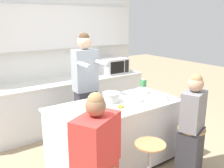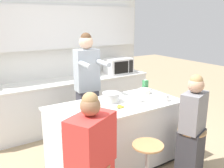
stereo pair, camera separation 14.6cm
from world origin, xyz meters
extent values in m
plane|color=tan|center=(0.00, 0.00, 0.00)|extent=(16.00, 16.00, 0.00)
cube|color=silver|center=(0.00, 1.93, 1.35)|extent=(3.51, 0.06, 2.70)
cube|color=silver|center=(0.00, 1.82, 1.83)|extent=(3.23, 0.16, 0.75)
cube|color=silver|center=(0.00, 1.59, 0.43)|extent=(3.23, 0.58, 0.86)
cube|color=silver|center=(0.00, 1.59, 0.88)|extent=(3.26, 0.61, 0.03)
cube|color=black|center=(0.00, 0.00, 0.03)|extent=(1.64, 0.70, 0.06)
cube|color=silver|center=(0.00, 0.00, 0.47)|extent=(1.72, 0.78, 0.81)
cube|color=silver|center=(0.00, 0.00, 0.89)|extent=(1.76, 0.82, 0.03)
cylinder|color=tan|center=(-0.70, -0.66, 0.61)|extent=(0.35, 0.35, 0.02)
cylinder|color=tan|center=(0.00, -0.66, 0.61)|extent=(0.35, 0.35, 0.02)
cylinder|color=#B7BABC|center=(0.70, -0.68, 0.31)|extent=(0.04, 0.04, 0.59)
cylinder|color=tan|center=(0.70, -0.68, 0.61)|extent=(0.35, 0.35, 0.02)
cube|color=#383842|center=(-0.02, 0.76, 0.45)|extent=(0.31, 0.24, 0.91)
cube|color=#9EA8B2|center=(-0.02, 0.76, 1.22)|extent=(0.37, 0.25, 0.63)
cylinder|color=#9EA8B2|center=(-0.18, 0.48, 1.36)|extent=(0.10, 0.35, 0.07)
cylinder|color=#9EA8B2|center=(0.10, 0.46, 1.36)|extent=(0.10, 0.35, 0.07)
sphere|color=#DBB293|center=(-0.02, 0.76, 1.64)|extent=(0.22, 0.22, 0.21)
sphere|color=#513823|center=(-0.02, 0.76, 1.70)|extent=(0.17, 0.17, 0.16)
cube|color=red|center=(-0.72, -0.68, 0.87)|extent=(0.55, 0.47, 0.51)
sphere|color=#936B4C|center=(-0.72, -0.68, 1.22)|extent=(0.25, 0.25, 0.19)
sphere|color=#A37F51|center=(-0.72, -0.68, 1.27)|extent=(0.20, 0.20, 0.15)
cube|color=#333338|center=(0.70, -0.68, 0.31)|extent=(0.40, 0.36, 0.62)
cube|color=slate|center=(0.70, -0.68, 0.87)|extent=(0.42, 0.33, 0.49)
sphere|color=tan|center=(0.70, -0.68, 1.21)|extent=(0.25, 0.25, 0.19)
sphere|color=#A37F51|center=(0.70, -0.68, 1.26)|extent=(0.20, 0.20, 0.15)
cylinder|color=#B7BABC|center=(0.00, 0.10, 0.96)|extent=(0.23, 0.23, 0.12)
cylinder|color=#B7BABC|center=(0.00, 0.10, 1.03)|extent=(0.24, 0.24, 0.01)
cylinder|color=#B7BABC|center=(-0.14, 0.10, 1.00)|extent=(0.05, 0.01, 0.01)
cylinder|color=#B7BABC|center=(0.14, 0.10, 1.00)|extent=(0.05, 0.01, 0.01)
cylinder|color=silver|center=(0.63, 0.17, 0.94)|extent=(0.18, 0.18, 0.07)
cylinder|color=white|center=(0.30, -0.05, 0.93)|extent=(0.19, 0.19, 0.06)
cylinder|color=white|center=(0.63, -0.27, 0.95)|extent=(0.08, 0.08, 0.09)
torus|color=white|center=(0.69, -0.27, 0.95)|extent=(0.04, 0.01, 0.04)
ellipsoid|color=yellow|center=(-0.04, -0.17, 0.92)|extent=(0.10, 0.04, 0.04)
ellipsoid|color=yellow|center=(-0.06, -0.14, 0.92)|extent=(0.08, 0.09, 0.04)
ellipsoid|color=yellow|center=(-0.01, -0.14, 0.92)|extent=(0.09, 0.09, 0.04)
cube|color=#38844C|center=(0.74, 0.28, 0.98)|extent=(0.07, 0.07, 0.16)
cylinder|color=white|center=(0.74, 0.28, 1.07)|extent=(0.03, 0.03, 0.02)
cube|color=white|center=(1.10, 1.56, 1.05)|extent=(0.52, 0.34, 0.31)
cube|color=black|center=(1.06, 1.38, 1.05)|extent=(0.32, 0.01, 0.24)
cube|color=black|center=(1.29, 1.38, 1.05)|extent=(0.09, 0.01, 0.25)
camera|label=1|loc=(-1.81, -2.46, 1.97)|focal=40.00mm
camera|label=2|loc=(-1.69, -2.55, 1.97)|focal=40.00mm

